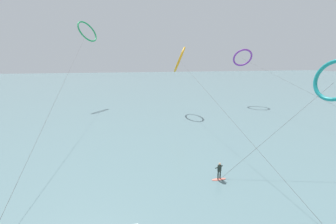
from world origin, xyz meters
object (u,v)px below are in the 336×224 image
Objects in this scene: kite_violet at (243,58)px; kite_amber at (180,60)px; kite_emerald at (87,32)px; surfer_coral at (219,172)px; kite_teal at (335,80)px.

kite_amber reaches higher than kite_violet.
kite_emerald is at bearing -3.55° from kite_violet.
kite_violet is at bearing 124.40° from kite_amber.
kite_violet is at bearing -65.93° from kite_emerald.
kite_amber is at bearing 25.59° from kite_violet.
kite_teal reaches higher than surfer_coral.
kite_emerald is 1.31× the size of kite_amber.
kite_emerald is at bearing 88.81° from surfer_coral.
kite_violet is 3.32× the size of kite_teal.
surfer_coral is at bearing 65.71° from kite_violet.
kite_amber is at bearing 60.84° from surfer_coral.
kite_teal is at bearing 82.71° from kite_violet.
surfer_coral is 0.04× the size of kite_amber.
kite_emerald reaches higher than surfer_coral.
kite_amber reaches higher than surfer_coral.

